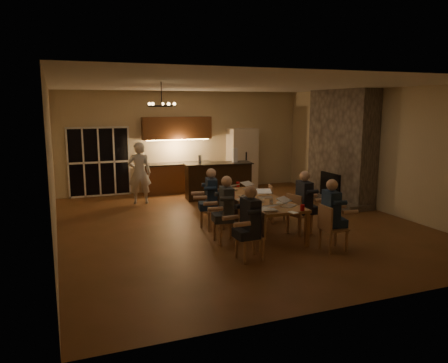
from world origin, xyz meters
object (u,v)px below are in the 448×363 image
chair_right_mid (300,214)px  plate_left (265,209)px  laptop_f (251,185)px  redcup_near (302,208)px  person_left_near (250,224)px  dining_table (256,215)px  can_silver (271,202)px  bar_bottle (200,159)px  person_left_far (211,199)px  chair_right_near (334,228)px  laptop_c (244,195)px  plate_near (282,203)px  redcup_mid (233,194)px  bar_blender (235,155)px  chair_left_mid (226,221)px  chair_left_far (212,210)px  laptop_d (265,193)px  mug_back (228,190)px  can_right (268,192)px  person_right_near (331,214)px  mug_front (263,200)px  plate_far (258,191)px  person_left_mid (227,210)px  bar_island (218,181)px  chair_right_far (279,204)px  redcup_far (238,184)px  chair_left_near (250,236)px  refrigerator (242,158)px  standing_person (140,173)px  laptop_e (229,185)px  person_right_mid (304,203)px  mug_mid (252,192)px  laptop_b (289,201)px  laptop_a (269,205)px

chair_right_mid → plate_left: size_ratio=3.53×
laptop_f → redcup_near: bearing=-114.0°
person_left_near → plate_left: size_ratio=5.47×
redcup_near → dining_table: bearing=105.2°
person_left_near → can_silver: bearing=134.3°
dining_table → bar_bottle: size_ratio=11.35×
person_left_far → chair_right_near: bearing=48.5°
laptop_c → plate_near: 0.84m
redcup_mid → bar_blender: (1.35, 3.13, 0.48)m
chair_left_mid → redcup_near: bearing=56.0°
chair_left_far → bar_blender: bearing=138.5°
laptop_d → chair_left_far: bearing=167.9°
mug_back → can_right: 0.93m
redcup_mid → bar_bottle: bar_bottle is taller
person_right_near → mug_front: size_ratio=13.80×
plate_far → person_left_mid: bearing=-136.1°
chair_left_mid → laptop_c: size_ratio=2.78×
dining_table → bar_island: (0.43, 3.56, 0.17)m
chair_right_far → laptop_f: (-0.52, 0.48, 0.42)m
bar_island → redcup_far: bearing=-91.3°
chair_right_mid → chair_left_near: bearing=106.6°
bar_island → person_left_near: size_ratio=1.45×
dining_table → refrigerator: bearing=70.0°
laptop_f → redcup_far: laptop_f is taller
redcup_far → bar_bottle: bearing=97.5°
bar_blender → chair_left_mid: bearing=-112.2°
standing_person → can_silver: standing_person is taller
chair_left_far → laptop_e: 0.95m
person_right_mid → redcup_mid: bearing=62.0°
mug_mid → can_right: size_ratio=0.83×
plate_far → laptop_c: bearing=-132.4°
person_left_far → chair_left_near: bearing=10.9°
refrigerator → laptop_b: size_ratio=6.25×
dining_table → can_right: bearing=34.6°
person_right_mid → bar_blender: bearing=4.1°
chair_right_mid → bar_blender: size_ratio=2.09×
mug_back → can_right: size_ratio=0.83×
person_left_near → person_right_near: same height
standing_person → chair_right_mid: bearing=136.0°
chair_left_near → refrigerator: bearing=156.0°
chair_left_far → chair_right_mid: (1.66, -1.02, 0.00)m
standing_person → plate_near: bearing=129.8°
redcup_near → can_right: size_ratio=1.00×
can_right → plate_left: 1.44m
person_left_mid → laptop_a: size_ratio=4.31×
standing_person → plate_far: (2.25, -3.01, -0.12)m
person_right_near → person_left_far: same height
bar_blender → can_right: bearing=-96.3°
standing_person → person_right_mid: bearing=136.6°
person_right_mid → standing_person: bearing=37.7°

